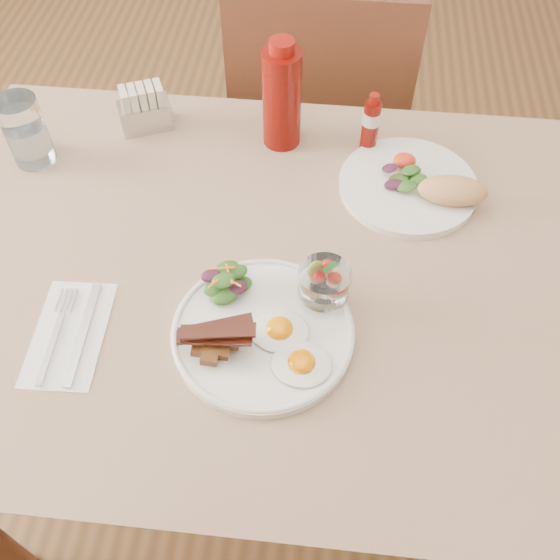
{
  "coord_description": "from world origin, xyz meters",
  "views": [
    {
      "loc": [
        0.04,
        -0.65,
        1.57
      ],
      "look_at": [
        -0.02,
        -0.08,
        0.82
      ],
      "focal_mm": 40.0,
      "sensor_mm": 36.0,
      "label": 1
    }
  ],
  "objects": [
    {
      "name": "bacon_potato_pile",
      "position": [
        -0.11,
        -0.18,
        0.79
      ],
      "size": [
        0.12,
        0.07,
        0.05
      ],
      "rotation": [
        0.0,
        0.0,
        -0.29
      ],
      "color": "brown",
      "rests_on": "main_plate"
    },
    {
      "name": "water_glass",
      "position": [
        -0.53,
        0.21,
        0.81
      ],
      "size": [
        0.08,
        0.08,
        0.13
      ],
      "color": "white",
      "rests_on": "table"
    },
    {
      "name": "napkin_cutlery",
      "position": [
        -0.34,
        -0.17,
        0.75
      ],
      "size": [
        0.12,
        0.2,
        0.01
      ],
      "rotation": [
        0.0,
        0.0,
        0.04
      ],
      "color": "white",
      "rests_on": "table"
    },
    {
      "name": "hot_sauce_bottle",
      "position": [
        0.11,
        0.31,
        0.81
      ],
      "size": [
        0.05,
        0.05,
        0.13
      ],
      "rotation": [
        0.0,
        0.0,
        -0.38
      ],
      "color": "#630A05",
      "rests_on": "table"
    },
    {
      "name": "sugar_caddy",
      "position": [
        -0.33,
        0.33,
        0.79
      ],
      "size": [
        0.12,
        0.09,
        0.09
      ],
      "rotation": [
        0.0,
        0.0,
        0.41
      ],
      "color": "#BABABF",
      "rests_on": "table"
    },
    {
      "name": "main_plate",
      "position": [
        -0.04,
        -0.14,
        0.76
      ],
      "size": [
        0.28,
        0.28,
        0.02
      ],
      "primitive_type": "cylinder",
      "color": "white",
      "rests_on": "table"
    },
    {
      "name": "second_plate",
      "position": [
        0.2,
        0.2,
        0.77
      ],
      "size": [
        0.26,
        0.25,
        0.06
      ],
      "rotation": [
        0.0,
        0.0,
        -0.01
      ],
      "color": "white",
      "rests_on": "table"
    },
    {
      "name": "side_salad",
      "position": [
        -0.11,
        -0.07,
        0.79
      ],
      "size": [
        0.08,
        0.08,
        0.04
      ],
      "rotation": [
        0.0,
        0.0,
        -0.21
      ],
      "color": "#1F4612",
      "rests_on": "main_plate"
    },
    {
      "name": "ketchup_bottle",
      "position": [
        -0.06,
        0.32,
        0.85
      ],
      "size": [
        0.09,
        0.09,
        0.22
      ],
      "rotation": [
        0.0,
        0.0,
        0.29
      ],
      "color": "#630A05",
      "rests_on": "table"
    },
    {
      "name": "table",
      "position": [
        0.0,
        0.0,
        0.66
      ],
      "size": [
        1.33,
        0.88,
        0.75
      ],
      "color": "brown",
      "rests_on": "ground"
    },
    {
      "name": "fried_eggs",
      "position": [
        0.0,
        -0.17,
        0.77
      ],
      "size": [
        0.15,
        0.16,
        0.02
      ],
      "rotation": [
        0.0,
        0.0,
        -0.32
      ],
      "color": "white",
      "rests_on": "main_plate"
    },
    {
      "name": "fruit_cup",
      "position": [
        0.04,
        -0.07,
        0.81
      ],
      "size": [
        0.08,
        0.08,
        0.08
      ],
      "rotation": [
        0.0,
        0.0,
        0.26
      ],
      "color": "white",
      "rests_on": "main_plate"
    },
    {
      "name": "chair_far",
      "position": [
        0.0,
        0.66,
        0.52
      ],
      "size": [
        0.42,
        0.42,
        0.93
      ],
      "color": "brown",
      "rests_on": "ground"
    }
  ]
}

